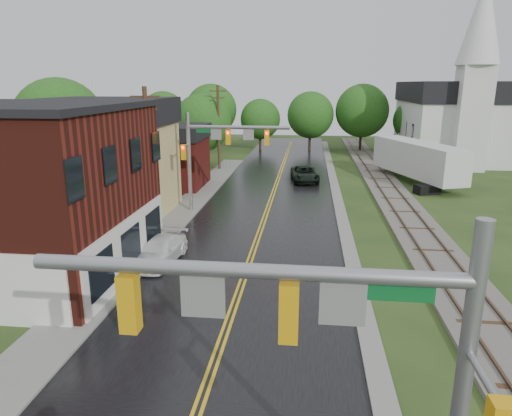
% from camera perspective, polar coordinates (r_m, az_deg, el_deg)
% --- Properties ---
extents(main_road, '(10.00, 90.00, 0.02)m').
position_cam_1_polar(main_road, '(36.11, 1.73, 0.60)').
color(main_road, black).
rests_on(main_road, ground).
extents(curb_right, '(0.80, 70.00, 0.12)m').
position_cam_1_polar(curb_right, '(40.91, 9.91, 2.13)').
color(curb_right, gray).
rests_on(curb_right, ground).
extents(sidewalk_left, '(2.40, 50.00, 0.12)m').
position_cam_1_polar(sidewalk_left, '(32.49, -10.01, -1.30)').
color(sidewalk_left, gray).
rests_on(sidewalk_left, ground).
extents(yellow_house, '(8.00, 7.00, 6.40)m').
position_cam_1_polar(yellow_house, '(34.34, -17.51, 4.61)').
color(yellow_house, tan).
rests_on(yellow_house, ground).
extents(darkred_building, '(7.00, 6.00, 4.40)m').
position_cam_1_polar(darkred_building, '(42.44, -11.28, 5.57)').
color(darkred_building, '#3F0F0C').
rests_on(darkred_building, ground).
extents(church, '(10.40, 18.40, 20.00)m').
position_cam_1_polar(church, '(61.06, 23.30, 10.96)').
color(church, silver).
rests_on(church, ground).
extents(railroad, '(3.20, 80.00, 0.30)m').
position_cam_1_polar(railroad, '(41.42, 16.28, 2.05)').
color(railroad, '#59544C').
rests_on(railroad, ground).
extents(traffic_signal_near, '(7.34, 0.30, 7.20)m').
position_cam_1_polar(traffic_signal_near, '(7.99, 9.68, -16.37)').
color(traffic_signal_near, gray).
rests_on(traffic_signal_near, ground).
extents(traffic_signal_far, '(7.34, 0.43, 7.20)m').
position_cam_1_polar(traffic_signal_far, '(32.72, -4.78, 7.91)').
color(traffic_signal_far, gray).
rests_on(traffic_signal_far, ground).
extents(utility_pole_b, '(1.80, 0.28, 9.00)m').
position_cam_1_polar(utility_pole_b, '(28.87, -13.27, 6.07)').
color(utility_pole_b, '#382616').
rests_on(utility_pole_b, ground).
extents(utility_pole_c, '(1.80, 0.28, 9.00)m').
position_cam_1_polar(utility_pole_c, '(49.97, -4.71, 10.15)').
color(utility_pole_c, '#382616').
rests_on(utility_pole_c, ground).
extents(tree_left_b, '(7.60, 7.60, 9.69)m').
position_cam_1_polar(tree_left_b, '(42.33, -23.14, 9.43)').
color(tree_left_b, black).
rests_on(tree_left_b, ground).
extents(tree_left_c, '(6.00, 6.00, 7.65)m').
position_cam_1_polar(tree_left_c, '(47.99, -14.07, 9.29)').
color(tree_left_c, black).
rests_on(tree_left_c, ground).
extents(tree_left_e, '(6.40, 6.40, 8.16)m').
position_cam_1_polar(tree_left_e, '(52.24, -6.54, 10.42)').
color(tree_left_e, black).
rests_on(tree_left_e, ground).
extents(suv_dark, '(3.03, 5.47, 1.45)m').
position_cam_1_polar(suv_dark, '(44.24, 6.11, 4.22)').
color(suv_dark, black).
rests_on(suv_dark, ground).
extents(pickup_white, '(2.25, 4.59, 1.28)m').
position_cam_1_polar(pickup_white, '(24.61, -11.88, -5.26)').
color(pickup_white, white).
rests_on(pickup_white, ground).
extents(semi_trailer, '(6.60, 12.43, 3.86)m').
position_cam_1_polar(semi_trailer, '(45.71, 19.52, 5.78)').
color(semi_trailer, black).
rests_on(semi_trailer, ground).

